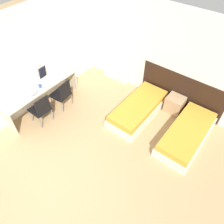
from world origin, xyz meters
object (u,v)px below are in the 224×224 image
Objects in this scene: bed_near_window at (138,109)px; chair_near_notebook at (41,108)px; bed_near_door at (187,134)px; laptop at (46,77)px; chair_near_laptop at (62,93)px; nightstand at (175,104)px.

chair_near_notebook is (-1.85, -1.78, 0.29)m from bed_near_window.
bed_near_door is 5.32× the size of laptop.
chair_near_notebook is (0.00, -0.74, 0.00)m from chair_near_laptop.
chair_near_laptop is 2.50× the size of laptop.
bed_near_door is at bearing 0.00° from bed_near_window.
chair_near_notebook is 0.94m from laptop.
nightstand is 3.62m from laptop.
chair_near_laptop is (-1.85, -1.04, 0.29)m from bed_near_window.
bed_near_window is 1.43m from bed_near_door.
chair_near_laptop reaches higher than nightstand.
bed_near_window is at bearing 20.97° from laptop.
nightstand is at bearing 45.45° from chair_near_notebook.
laptop is (-0.51, -0.04, 0.35)m from chair_near_laptop.
laptop is at bearing 178.93° from chair_near_laptop.
laptop is (-0.51, 0.70, 0.35)m from chair_near_notebook.
bed_near_door is at bearing 12.44° from chair_near_laptop.
laptop reaches higher than bed_near_window.
chair_near_laptop is 1.00× the size of chair_near_notebook.
chair_near_notebook is (-3.28, -1.78, 0.29)m from bed_near_door.
chair_near_notebook is at bearing -151.52° from bed_near_door.
nightstand is at bearing 29.69° from chair_near_laptop.
chair_near_laptop is at bearing -150.68° from bed_near_window.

